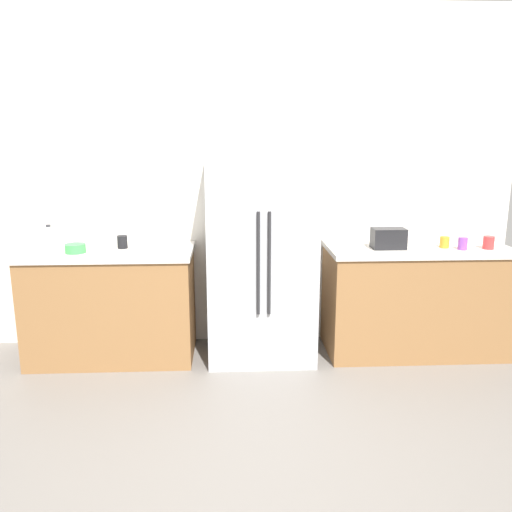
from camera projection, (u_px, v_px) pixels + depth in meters
name	position (u px, v px, depth m)	size (l,w,h in m)	color
ground_plane	(249.00, 477.00, 2.79)	(9.79, 9.79, 0.00)	slate
kitchen_back_panel	(240.00, 180.00, 4.42)	(4.65, 0.10, 2.80)	silver
counter_left	(112.00, 304.00, 4.22)	(1.31, 0.66, 0.89)	olive
counter_right	(414.00, 299.00, 4.34)	(1.46, 0.66, 0.89)	olive
refrigerator	(261.00, 253.00, 4.16)	(0.84, 0.68, 1.71)	#B2B5BA
toaster	(388.00, 238.00, 4.14)	(0.26, 0.16, 0.16)	black
bottle_a	(50.00, 244.00, 3.91)	(0.07, 0.07, 0.23)	white
cup_a	(444.00, 242.00, 4.17)	(0.07, 0.07, 0.09)	orange
cup_b	(122.00, 242.00, 4.15)	(0.08, 0.08, 0.10)	black
cup_c	(489.00, 243.00, 4.13)	(0.08, 0.08, 0.10)	red
cup_d	(463.00, 243.00, 4.10)	(0.07, 0.07, 0.10)	purple
bowl_a	(75.00, 248.00, 4.00)	(0.15, 0.15, 0.07)	green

